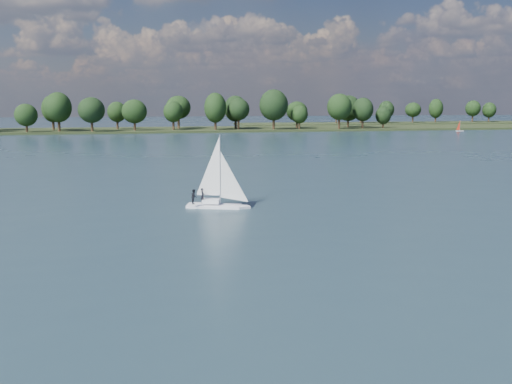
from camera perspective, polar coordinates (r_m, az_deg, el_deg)
The scene contains 6 objects.
ground at distance 115.97m, azimuth -11.54°, elevation 3.39°, with size 700.00×700.00×0.00m, color #233342.
far_shore at distance 227.72m, azimuth -12.01°, elevation 5.99°, with size 660.00×40.00×1.50m, color black.
far_shore_back at distance 319.54m, azimuth 18.15°, elevation 6.52°, with size 220.00×30.00×1.40m, color black.
sailboat at distance 58.91m, azimuth -4.19°, elevation 0.53°, with size 6.25×3.67×7.94m.
dinghy_orange at distance 235.31m, azimuth 19.71°, elevation 6.01°, with size 2.82×1.12×4.51m.
treeline at distance 223.34m, azimuth -12.49°, elevation 8.02°, with size 562.95×73.68×18.15m.
Camera 1 is at (-1.59, -15.46, 10.76)m, focal length 40.00 mm.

